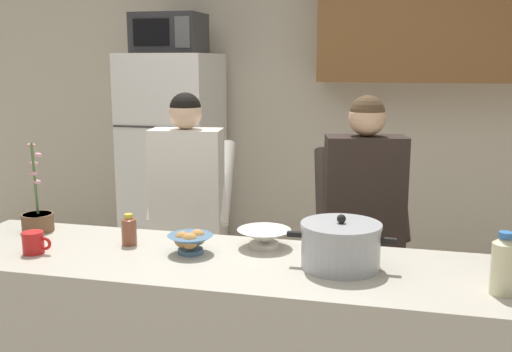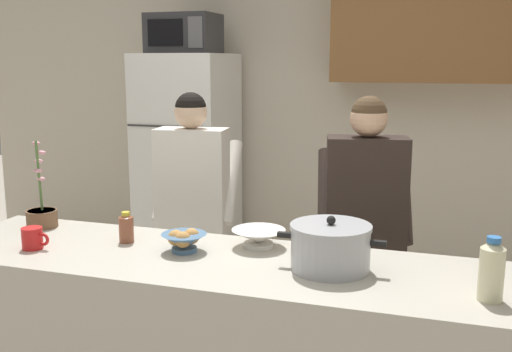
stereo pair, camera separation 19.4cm
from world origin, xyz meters
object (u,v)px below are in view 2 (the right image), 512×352
Objects in this scene: refrigerator at (188,174)px; bottle_near_edge at (492,270)px; empty_bowl at (259,237)px; potted_orchid at (42,214)px; coffee_mug at (33,238)px; person_near_pot at (193,198)px; bread_bowl at (184,240)px; cooking_pot at (330,247)px; bottle_mid_counter at (126,227)px; microwave at (184,34)px; person_by_sink at (365,215)px.

bottle_near_edge is (2.01, -1.97, 0.14)m from refrigerator.
empty_bowl is 0.99m from bottle_near_edge.
bottle_near_edge is 0.52× the size of potted_orchid.
coffee_mug is (0.14, -1.97, 0.08)m from refrigerator.
person_near_pot reaches higher than coffee_mug.
empty_bowl is (0.29, 0.16, -0.01)m from bread_bowl.
person_near_pot is 3.62× the size of cooking_pot.
coffee_mug is 0.67× the size of bread_bowl.
refrigerator is 1.97m from coffee_mug.
bottle_mid_counter reaches higher than bread_bowl.
bottle_mid_counter is at bearing -74.65° from refrigerator.
person_near_pot is 0.74m from bottle_mid_counter.
empty_bowl is at bearing 0.85° from potted_orchid.
bread_bowl reaches higher than empty_bowl.
refrigerator reaches higher than bottle_near_edge.
bottle_mid_counter is (-0.95, 0.07, -0.02)m from cooking_pot.
person_near_pot is 11.92× the size of coffee_mug.
bottle_mid_counter is at bearing -90.24° from person_near_pot.
empty_bowl is 0.55× the size of potted_orchid.
person_near_pot is 0.85m from bread_bowl.
coffee_mug is 0.67m from bread_bowl.
cooking_pot is 3.05× the size of bottle_mid_counter.
bread_bowl is 1.23m from bottle_near_edge.
bottle_near_edge is (0.94, -0.33, 0.06)m from empty_bowl.
microwave is 2.02m from bottle_mid_counter.
person_near_pot reaches higher than cooking_pot.
bottle_mid_counter is (-0.99, -0.64, 0.02)m from person_by_sink.
cooking_pot is 1.30m from coffee_mug.
empty_bowl is at bearing 29.84° from bread_bowl.
person_near_pot is (0.48, -1.01, 0.07)m from refrigerator.
person_by_sink is (1.47, -1.12, 0.08)m from refrigerator.
potted_orchid is at bearing -91.56° from microwave.
refrigerator reaches higher than person_near_pot.
bottle_mid_counter reaches higher than empty_bowl.
coffee_mug is 0.30× the size of potted_orchid.
person_by_sink is 0.71m from cooking_pot.
cooking_pot is at bearing -51.63° from microwave.
potted_orchid is at bearing 169.72° from bottle_mid_counter.
microwave reaches higher than cooking_pot.
bread_bowl is (0.79, -1.81, 0.08)m from refrigerator.
bottle_mid_counter is at bearing 175.51° from cooking_pot.
refrigerator is at bearing 88.46° from potted_orchid.
person_near_pot is 1.00× the size of person_by_sink.
potted_orchid reaches higher than bottle_mid_counter.
cooking_pot is 0.60m from bottle_near_edge.
refrigerator reaches higher than person_by_sink.
person_by_sink is 6.55× the size of empty_bowl.
person_near_pot is 7.94× the size of bread_bowl.
empty_bowl is (0.59, -0.63, 0.00)m from person_near_pot.
empty_bowl is 0.60m from bottle_mid_counter.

